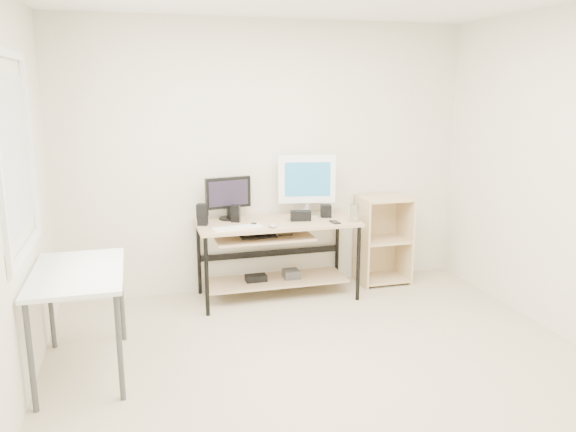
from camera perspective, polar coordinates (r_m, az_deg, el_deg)
The scene contains 16 objects.
room at distance 3.58m, azimuth 3.15°, elevation 2.45°, with size 4.01×4.01×2.62m.
desk at distance 5.30m, azimuth -1.38°, elevation -2.74°, with size 1.50×0.65×0.75m.
side_table at distance 4.12m, azimuth -20.54°, elevation -6.26°, with size 0.60×1.00×0.75m.
shelf_unit at distance 5.86m, azimuth 9.48°, elevation -2.29°, with size 0.50×0.40×0.90m.
black_monitor at distance 5.30m, azimuth -6.10°, elevation 2.10°, with size 0.44×0.18×0.40m.
white_imac at distance 5.43m, azimuth 1.92°, elevation 3.60°, with size 0.55×0.18×0.59m.
keyboard at distance 4.99m, azimuth -5.13°, elevation -1.18°, with size 0.44×0.12×0.02m, color white.
mouse at distance 5.01m, azimuth -1.58°, elevation -0.96°, with size 0.07×0.11×0.04m, color #B0B0B5.
center_speaker at distance 5.25m, azimuth 1.30°, elevation 0.02°, with size 0.19×0.08×0.09m, color black.
speaker_left at distance 5.13m, azimuth -8.69°, elevation 0.19°, with size 0.12×0.12×0.19m.
speaker_right at distance 5.42m, azimuth 3.87°, elevation 0.52°, with size 0.10×0.10×0.12m, color black.
audio_controller at distance 5.22m, azimuth -5.35°, elevation 0.25°, with size 0.08×0.05×0.16m, color black.
volume_puck at distance 5.09m, azimuth -3.49°, elevation -0.83°, with size 0.05×0.05×0.02m, color black.
smartphone at distance 5.20m, azimuth 4.79°, elevation -0.63°, with size 0.07×0.13×0.01m, color black.
coaster at distance 5.27m, azimuth 6.72°, elevation -0.51°, with size 0.10×0.10×0.01m, color olive.
drinking_glass at distance 5.25m, azimuth 6.74°, elevation 0.37°, with size 0.08×0.08×0.16m, color white.
Camera 1 is at (-1.27, -3.30, 1.96)m, focal length 35.00 mm.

